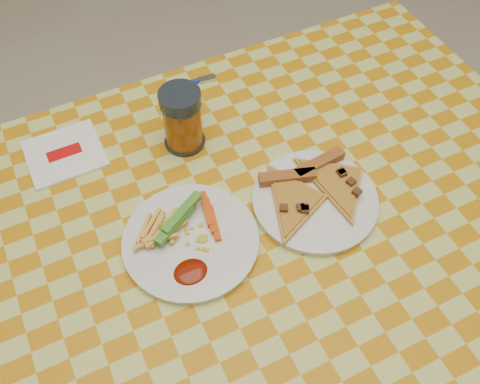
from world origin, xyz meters
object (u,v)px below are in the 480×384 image
(plate_left, at_px, (191,242))
(plate_right, at_px, (315,201))
(drink_glass, at_px, (182,119))
(table, at_px, (248,242))

(plate_left, distance_m, plate_right, 0.24)
(plate_left, height_order, drink_glass, drink_glass)
(table, relative_size, drink_glass, 9.63)
(plate_right, relative_size, drink_glass, 1.71)
(table, relative_size, plate_right, 5.63)
(plate_right, height_order, drink_glass, drink_glass)
(drink_glass, bearing_deg, plate_right, -56.96)
(plate_left, bearing_deg, drink_glass, 70.23)
(plate_right, bearing_deg, plate_left, 175.47)
(table, height_order, plate_left, plate_left)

